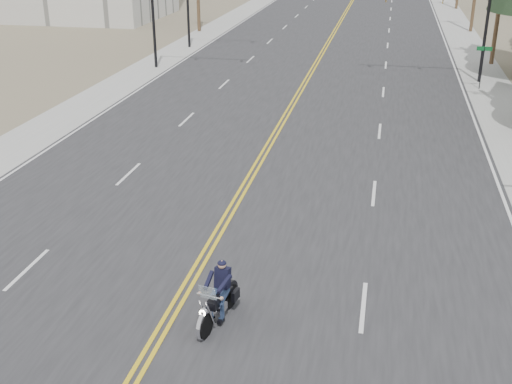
{
  "coord_description": "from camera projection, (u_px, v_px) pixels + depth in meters",
  "views": [
    {
      "loc": [
        5.13,
        -11.06,
        9.7
      ],
      "look_at": [
        1.29,
        7.58,
        1.6
      ],
      "focal_mm": 45.0,
      "sensor_mm": 36.0,
      "label": 1
    }
  ],
  "objects": [
    {
      "name": "ground_plane",
      "position": [
        135.0,
        378.0,
        14.72
      ],
      "size": [
        400.0,
        400.0,
        0.0
      ],
      "primitive_type": "plane",
      "color": "#776D56",
      "rests_on": "ground"
    },
    {
      "name": "road",
      "position": [
        349.0,
        6.0,
        77.79
      ],
      "size": [
        20.0,
        200.0,
        0.01
      ],
      "primitive_type": "cube",
      "color": "#303033",
      "rests_on": "ground"
    },
    {
      "name": "sidewalk_left",
      "position": [
        257.0,
        4.0,
        79.93
      ],
      "size": [
        3.0,
        200.0,
        0.01
      ],
      "primitive_type": "cube",
      "color": "#A5A5A0",
      "rests_on": "ground"
    },
    {
      "name": "sidewalk_right",
      "position": [
        447.0,
        9.0,
        75.66
      ],
      "size": [
        3.0,
        200.0,
        0.01
      ],
      "primitive_type": "cube",
      "color": "#A5A5A0",
      "rests_on": "ground"
    },
    {
      "name": "traffic_mast_right",
      "position": [
        456.0,
        2.0,
        39.95
      ],
      "size": [
        7.1,
        0.26,
        7.0
      ],
      "color": "black",
      "rests_on": "ground"
    },
    {
      "name": "street_sign",
      "position": [
        483.0,
        60.0,
        39.04
      ],
      "size": [
        0.9,
        0.06,
        2.62
      ],
      "color": "black",
      "rests_on": "ground"
    },
    {
      "name": "motorcyclist",
      "position": [
        218.0,
        294.0,
        16.47
      ],
      "size": [
        1.3,
        2.27,
        1.66
      ],
      "primitive_type": null,
      "rotation": [
        0.0,
        0.0,
        2.95
      ],
      "color": "black",
      "rests_on": "ground"
    }
  ]
}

